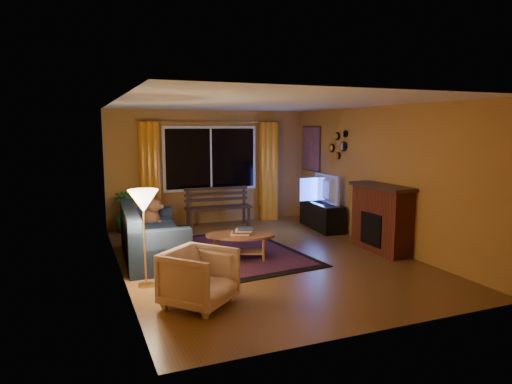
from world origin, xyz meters
name	(u,v)px	position (x,y,z in m)	size (l,w,h in m)	color
floor	(263,258)	(0.00, 0.00, -0.01)	(4.50, 6.00, 0.02)	brown
ceiling	(263,103)	(0.00, 0.00, 2.51)	(4.50, 6.00, 0.02)	white
wall_back	(210,167)	(0.00, 3.01, 1.25)	(4.50, 0.02, 2.50)	#BB8239
wall_left	(118,189)	(-2.26, 0.00, 1.25)	(0.02, 6.00, 2.50)	#BB8239
wall_right	(379,177)	(2.26, 0.00, 1.25)	(0.02, 6.00, 2.50)	#BB8239
window	(211,158)	(0.00, 2.94, 1.45)	(2.00, 0.02, 1.30)	black
curtain_rod	(211,122)	(0.00, 2.90, 2.25)	(0.03, 0.03, 3.20)	#BF8C3F
curtain_left	(150,176)	(-1.35, 2.88, 1.12)	(0.36, 0.36, 2.24)	orange
curtain_right	(268,171)	(1.35, 2.88, 1.12)	(0.36, 0.36, 2.24)	orange
bench	(219,217)	(0.03, 2.52, 0.21)	(1.41, 0.41, 0.42)	#2F211D
potted_plant	(125,212)	(-1.89, 2.75, 0.41)	(0.46, 0.46, 0.82)	#235B1E
sofa	(153,233)	(-1.69, 0.62, 0.42)	(0.90, 2.09, 0.85)	#1A2945
dog	(151,213)	(-1.64, 1.09, 0.67)	(0.34, 0.47, 0.51)	brown
armchair	(199,275)	(-1.51, -1.61, 0.38)	(0.74, 0.69, 0.76)	beige
floor_lamp	(145,239)	(-2.00, -0.68, 0.65)	(0.22, 0.22, 1.29)	#BF8C3F
rug	(238,251)	(-0.27, 0.45, 0.01)	(1.84, 2.91, 0.02)	maroon
coffee_table	(240,246)	(-0.38, 0.06, 0.20)	(1.12, 1.12, 0.41)	#AA663E
tv_console	(322,216)	(2.00, 1.53, 0.28)	(0.45, 1.34, 0.56)	black
television	(322,189)	(2.00, 1.53, 0.85)	(1.03, 0.14, 0.59)	black
fireplace	(381,220)	(2.05, -0.40, 0.55)	(0.40, 1.20, 1.10)	maroon
mirror_cluster	(338,144)	(2.21, 1.30, 1.80)	(0.06, 0.60, 0.56)	black
painting	(311,149)	(2.22, 2.45, 1.65)	(0.04, 0.76, 0.96)	#CE5620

